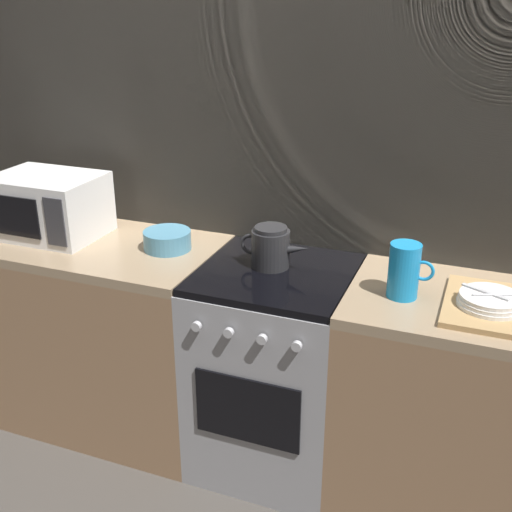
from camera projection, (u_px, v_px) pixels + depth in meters
ground_plane at (273, 455)px, 2.81m from camera, size 8.00×8.00×0.00m
back_wall at (303, 175)px, 2.62m from camera, size 3.60×0.05×2.40m
counter_left at (92, 330)px, 2.93m from camera, size 1.20×0.60×0.90m
stove_unit at (274, 369)px, 2.63m from camera, size 0.60×0.63×0.90m
counter_right at (503, 418)px, 2.33m from camera, size 1.20×0.60×0.90m
microwave at (49, 205)px, 2.77m from camera, size 0.46×0.35×0.27m
kettle at (271, 247)px, 2.47m from camera, size 0.28×0.15×0.17m
mixing_bowl at (167, 240)px, 2.65m from camera, size 0.20×0.20×0.08m
pitcher at (404, 271)px, 2.21m from camera, size 0.16×0.11×0.20m
dish_pile at (490, 304)px, 2.15m from camera, size 0.30×0.40×0.07m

